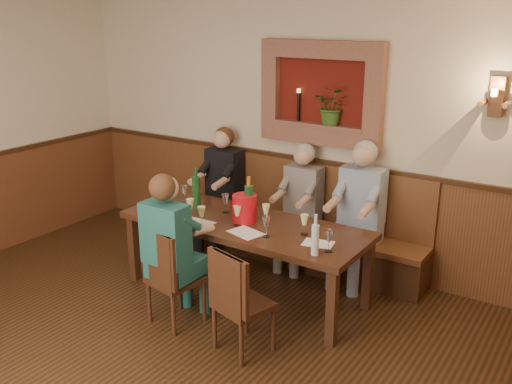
% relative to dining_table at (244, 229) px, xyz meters
% --- Properties ---
extents(room_shell, '(6.04, 6.04, 2.82)m').
position_rel_dining_table_xyz_m(room_shell, '(0.00, -1.85, 1.21)').
color(room_shell, beige).
rests_on(room_shell, ground).
extents(wainscoting, '(6.02, 6.02, 1.15)m').
position_rel_dining_table_xyz_m(wainscoting, '(0.00, -1.85, -0.09)').
color(wainscoting, brown).
rests_on(wainscoting, ground).
extents(wall_niche, '(1.36, 0.30, 1.06)m').
position_rel_dining_table_xyz_m(wall_niche, '(0.24, 1.09, 1.13)').
color(wall_niche, '#5B130D').
rests_on(wall_niche, ground).
extents(wall_sconce, '(0.25, 0.20, 0.35)m').
position_rel_dining_table_xyz_m(wall_sconce, '(1.90, 1.08, 1.27)').
color(wall_sconce, brown).
rests_on(wall_sconce, ground).
extents(dining_table, '(2.40, 0.90, 0.75)m').
position_rel_dining_table_xyz_m(dining_table, '(0.00, 0.00, 0.00)').
color(dining_table, black).
rests_on(dining_table, ground).
extents(bench, '(3.00, 0.45, 1.11)m').
position_rel_dining_table_xyz_m(bench, '(0.00, 0.94, -0.35)').
color(bench, '#381E0F').
rests_on(bench, ground).
extents(chair_near_left, '(0.47, 0.47, 0.91)m').
position_rel_dining_table_xyz_m(chair_near_left, '(-0.21, -0.79, -0.41)').
color(chair_near_left, black).
rests_on(chair_near_left, ground).
extents(chair_near_right, '(0.49, 0.49, 0.90)m').
position_rel_dining_table_xyz_m(chair_near_right, '(0.54, -0.83, -0.41)').
color(chair_near_right, black).
rests_on(chair_near_right, ground).
extents(person_bench_left, '(0.41, 0.51, 1.41)m').
position_rel_dining_table_xyz_m(person_bench_left, '(-0.92, 0.84, -0.09)').
color(person_bench_left, black).
rests_on(person_bench_left, ground).
extents(person_bench_mid, '(0.39, 0.47, 1.35)m').
position_rel_dining_table_xyz_m(person_bench_mid, '(0.13, 0.84, -0.12)').
color(person_bench_mid, '#5A5352').
rests_on(person_bench_mid, ground).
extents(person_bench_right, '(0.44, 0.53, 1.46)m').
position_rel_dining_table_xyz_m(person_bench_right, '(0.79, 0.84, -0.07)').
color(person_bench_right, navy).
rests_on(person_bench_right, ground).
extents(person_chair_front, '(0.41, 0.50, 1.40)m').
position_rel_dining_table_xyz_m(person_chair_front, '(-0.20, -0.78, -0.10)').
color(person_chair_front, navy).
rests_on(person_chair_front, ground).
extents(spittoon_bucket, '(0.27, 0.27, 0.26)m').
position_rel_dining_table_xyz_m(spittoon_bucket, '(-0.00, 0.01, 0.21)').
color(spittoon_bucket, red).
rests_on(spittoon_bucket, dining_table).
extents(wine_bottle_green_a, '(0.10, 0.10, 0.44)m').
position_rel_dining_table_xyz_m(wine_bottle_green_a, '(0.03, 0.03, 0.26)').
color(wine_bottle_green_a, '#19471E').
rests_on(wine_bottle_green_a, dining_table).
extents(wine_bottle_green_b, '(0.10, 0.10, 0.43)m').
position_rel_dining_table_xyz_m(wine_bottle_green_b, '(-0.61, 0.04, 0.25)').
color(wine_bottle_green_b, '#19471E').
rests_on(wine_bottle_green_b, dining_table).
extents(water_bottle, '(0.07, 0.07, 0.35)m').
position_rel_dining_table_xyz_m(water_bottle, '(0.92, -0.31, 0.21)').
color(water_bottle, silver).
rests_on(water_bottle, dining_table).
extents(tasting_sheet_a, '(0.33, 0.26, 0.00)m').
position_rel_dining_table_xyz_m(tasting_sheet_a, '(-0.91, -0.08, 0.08)').
color(tasting_sheet_a, white).
rests_on(tasting_sheet_a, dining_table).
extents(tasting_sheet_b, '(0.35, 0.29, 0.00)m').
position_rel_dining_table_xyz_m(tasting_sheet_b, '(0.17, -0.23, 0.08)').
color(tasting_sheet_b, white).
rests_on(tasting_sheet_b, dining_table).
extents(tasting_sheet_c, '(0.29, 0.24, 0.00)m').
position_rel_dining_table_xyz_m(tasting_sheet_c, '(0.83, -0.09, 0.08)').
color(tasting_sheet_c, white).
rests_on(tasting_sheet_c, dining_table).
extents(tasting_sheet_d, '(0.32, 0.23, 0.00)m').
position_rel_dining_table_xyz_m(tasting_sheet_d, '(-0.36, -0.28, 0.08)').
color(tasting_sheet_d, white).
rests_on(tasting_sheet_d, dining_table).
extents(wine_glass_0, '(0.08, 0.08, 0.19)m').
position_rel_dining_table_xyz_m(wine_glass_0, '(-0.49, -0.20, 0.17)').
color(wine_glass_0, '#FFFC98').
rests_on(wine_glass_0, dining_table).
extents(wine_glass_1, '(0.08, 0.08, 0.19)m').
position_rel_dining_table_xyz_m(wine_glass_1, '(-0.82, 0.10, 0.17)').
color(wine_glass_1, white).
rests_on(wine_glass_1, dining_table).
extents(wine_glass_2, '(0.08, 0.08, 0.19)m').
position_rel_dining_table_xyz_m(wine_glass_2, '(0.00, -0.11, 0.17)').
color(wine_glass_2, '#FFFC98').
rests_on(wine_glass_2, dining_table).
extents(wine_glass_3, '(0.08, 0.08, 0.19)m').
position_rel_dining_table_xyz_m(wine_glass_3, '(0.98, -0.19, 0.17)').
color(wine_glass_3, white).
rests_on(wine_glass_3, dining_table).
extents(wine_glass_4, '(0.08, 0.08, 0.19)m').
position_rel_dining_table_xyz_m(wine_glass_4, '(0.20, 0.07, 0.17)').
color(wine_glass_4, '#FFFC98').
rests_on(wine_glass_4, dining_table).
extents(wine_glass_5, '(0.08, 0.08, 0.19)m').
position_rel_dining_table_xyz_m(wine_glass_5, '(0.38, -0.21, 0.17)').
color(wine_glass_5, white).
rests_on(wine_glass_5, dining_table).
extents(wine_glass_6, '(0.08, 0.08, 0.19)m').
position_rel_dining_table_xyz_m(wine_glass_6, '(-0.26, -0.31, 0.17)').
color(wine_glass_6, '#FFFC98').
rests_on(wine_glass_6, dining_table).
extents(wine_glass_7, '(0.08, 0.08, 0.19)m').
position_rel_dining_table_xyz_m(wine_glass_7, '(0.63, 0.02, 0.17)').
color(wine_glass_7, '#FFFC98').
rests_on(wine_glass_7, dining_table).
extents(wine_glass_8, '(0.08, 0.08, 0.19)m').
position_rel_dining_table_xyz_m(wine_glass_8, '(-0.30, 0.11, 0.17)').
color(wine_glass_8, white).
rests_on(wine_glass_8, dining_table).
extents(wine_glass_9, '(0.08, 0.08, 0.19)m').
position_rel_dining_table_xyz_m(wine_glass_9, '(-0.90, -0.17, 0.17)').
color(wine_glass_9, '#FFFC98').
rests_on(wine_glass_9, dining_table).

